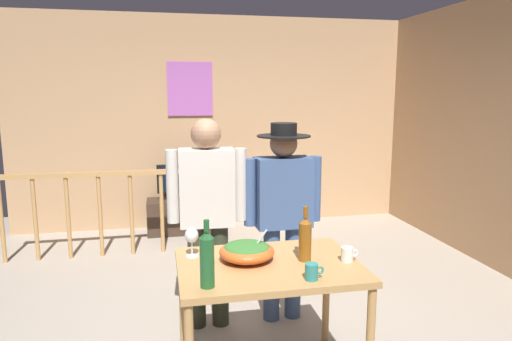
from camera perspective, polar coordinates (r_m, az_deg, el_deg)
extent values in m
plane|color=#9E9384|center=(3.85, 0.53, -18.43)|extent=(7.64, 7.64, 0.00)
cube|color=tan|center=(6.31, -5.12, 5.90)|extent=(5.30, 0.10, 2.79)
cube|color=tan|center=(5.40, 27.10, 4.22)|extent=(0.10, 4.41, 2.79)
cube|color=#A658AB|center=(6.20, -8.13, 9.91)|extent=(0.59, 0.03, 0.70)
cylinder|color=#B2844C|center=(5.61, -28.82, -5.54)|extent=(0.04, 0.04, 0.90)
cylinder|color=#B2844C|center=(5.52, -25.51, -5.51)|extent=(0.04, 0.04, 0.90)
cylinder|color=#B2844C|center=(5.45, -22.10, -5.47)|extent=(0.04, 0.04, 0.90)
cylinder|color=#B2844C|center=(5.40, -18.61, -5.40)|extent=(0.04, 0.04, 0.90)
cylinder|color=#B2844C|center=(5.37, -15.07, -5.31)|extent=(0.04, 0.04, 0.90)
cylinder|color=#B2844C|center=(5.36, -11.50, -5.20)|extent=(0.04, 0.04, 0.90)
cylinder|color=#B2844C|center=(5.37, -7.93, -5.06)|extent=(0.04, 0.04, 0.90)
cylinder|color=#B2844C|center=(5.39, -4.39, -4.91)|extent=(0.04, 0.04, 0.90)
cube|color=#B2844C|center=(5.28, -17.10, -0.35)|extent=(2.41, 0.07, 0.05)
cube|color=#B2844C|center=(5.38, -4.39, -4.40)|extent=(0.10, 0.10, 1.00)
cube|color=#38281E|center=(6.12, -9.00, -5.50)|extent=(0.90, 0.40, 0.44)
cube|color=black|center=(6.06, -9.06, -3.42)|extent=(0.20, 0.12, 0.02)
cylinder|color=black|center=(6.05, -9.07, -2.96)|extent=(0.03, 0.03, 0.08)
cube|color=black|center=(5.98, -9.12, -0.95)|extent=(0.63, 0.06, 0.36)
cube|color=black|center=(5.95, -9.10, -1.00)|extent=(0.58, 0.01, 0.33)
cube|color=#B2844C|center=(2.89, 1.59, -11.71)|extent=(1.10, 0.80, 0.04)
cylinder|color=#B2844C|center=(3.31, -8.97, -16.28)|extent=(0.05, 0.05, 0.74)
cylinder|color=#B2844C|center=(3.50, 8.64, -14.80)|extent=(0.05, 0.05, 0.74)
ellipsoid|color=#DB5B23|center=(2.91, -1.14, -9.97)|extent=(0.34, 0.34, 0.11)
ellipsoid|color=#38702D|center=(2.90, -1.14, -9.40)|extent=(0.28, 0.28, 0.05)
cylinder|color=silver|center=(2.90, 0.20, -8.92)|extent=(0.13, 0.01, 0.18)
cylinder|color=silver|center=(3.02, -7.87, -10.40)|extent=(0.08, 0.08, 0.01)
cylinder|color=silver|center=(3.00, -7.89, -9.48)|extent=(0.01, 0.01, 0.10)
ellipsoid|color=silver|center=(2.97, -7.93, -7.89)|extent=(0.09, 0.09, 0.10)
cylinder|color=brown|center=(2.91, 6.06, -8.73)|extent=(0.08, 0.08, 0.24)
cone|color=brown|center=(2.87, 6.11, -6.13)|extent=(0.08, 0.08, 0.04)
cylinder|color=brown|center=(2.85, 6.13, -5.12)|extent=(0.03, 0.03, 0.07)
cylinder|color=#1E5628|center=(2.53, -6.04, -11.21)|extent=(0.08, 0.08, 0.27)
cone|color=#1E5628|center=(2.48, -6.10, -7.88)|extent=(0.08, 0.08, 0.04)
cylinder|color=#1E5628|center=(2.46, -6.12, -6.78)|extent=(0.03, 0.03, 0.06)
cylinder|color=teal|center=(2.65, 6.83, -12.26)|extent=(0.07, 0.07, 0.09)
torus|color=teal|center=(2.67, 7.86, -12.06)|extent=(0.05, 0.01, 0.05)
cylinder|color=white|center=(2.95, 11.15, -10.09)|extent=(0.08, 0.08, 0.09)
torus|color=white|center=(2.97, 12.05, -9.91)|extent=(0.05, 0.01, 0.05)
cylinder|color=#2D3323|center=(3.70, -4.44, -12.68)|extent=(0.13, 0.13, 0.82)
cylinder|color=#2D3323|center=(3.69, -7.30, -12.77)|extent=(0.13, 0.13, 0.82)
cube|color=beige|center=(3.49, -6.07, -2.08)|extent=(0.42, 0.24, 0.58)
cylinder|color=beige|center=(3.50, -1.92, -1.73)|extent=(0.09, 0.09, 0.55)
cylinder|color=beige|center=(3.48, -10.24, -1.95)|extent=(0.09, 0.09, 0.55)
sphere|color=#A37556|center=(3.43, -6.19, 4.51)|extent=(0.22, 0.22, 0.22)
cylinder|color=#3D5684|center=(3.83, 4.57, -12.26)|extent=(0.13, 0.13, 0.77)
cylinder|color=#3D5684|center=(3.77, 1.92, -12.55)|extent=(0.13, 0.13, 0.77)
cube|color=#3D5684|center=(3.60, 3.36, -2.67)|extent=(0.45, 0.24, 0.55)
cylinder|color=#3D5684|center=(3.69, 7.31, -2.22)|extent=(0.09, 0.09, 0.52)
cylinder|color=#3D5684|center=(3.53, -0.77, -2.70)|extent=(0.09, 0.09, 0.52)
sphere|color=#A37556|center=(3.54, 3.42, 3.32)|extent=(0.21, 0.21, 0.21)
cylinder|color=black|center=(3.53, 3.43, 4.26)|extent=(0.41, 0.41, 0.01)
cylinder|color=black|center=(3.53, 3.44, 5.06)|extent=(0.20, 0.20, 0.10)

